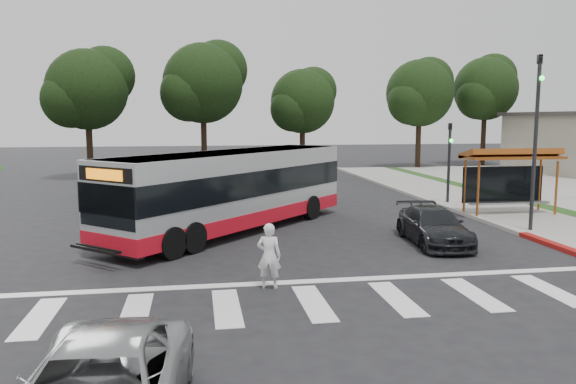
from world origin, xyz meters
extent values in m
plane|color=black|center=(0.00, 0.00, 0.00)|extent=(140.00, 140.00, 0.00)
cube|color=gray|center=(11.00, 8.00, 0.06)|extent=(4.00, 40.00, 0.12)
cube|color=#9E9991|center=(9.00, 8.00, 0.07)|extent=(0.30, 40.00, 0.15)
cube|color=silver|center=(0.00, -5.00, 0.01)|extent=(18.00, 2.60, 0.01)
cylinder|color=#914718|center=(9.00, 4.40, 1.27)|extent=(0.10, 0.10, 2.30)
cylinder|color=#914718|center=(12.60, 4.40, 1.27)|extent=(0.10, 0.10, 2.30)
cylinder|color=#914718|center=(9.00, 5.60, 1.27)|extent=(0.10, 0.10, 2.30)
cylinder|color=#914718|center=(12.60, 5.60, 1.27)|extent=(0.10, 0.10, 2.30)
cube|color=#914718|center=(10.80, 5.00, 2.57)|extent=(4.20, 1.60, 0.12)
cube|color=#914718|center=(10.80, 5.05, 2.72)|extent=(4.20, 1.32, 0.51)
cube|color=black|center=(10.80, 5.60, 1.32)|extent=(3.80, 0.06, 1.60)
cube|color=gray|center=(10.80, 5.00, 0.57)|extent=(3.60, 0.40, 0.08)
cylinder|color=black|center=(9.60, 1.50, 3.25)|extent=(0.14, 0.14, 6.50)
imported|color=black|center=(9.60, 1.50, 6.00)|extent=(0.16, 0.20, 1.00)
sphere|color=#19E533|center=(9.60, 1.32, 5.65)|extent=(0.18, 0.18, 0.18)
cylinder|color=black|center=(9.60, 8.50, 2.00)|extent=(0.14, 0.14, 4.00)
imported|color=black|center=(9.60, 8.50, 3.50)|extent=(0.16, 0.20, 1.00)
sphere|color=#19E533|center=(9.60, 8.32, 3.15)|extent=(0.18, 0.18, 0.18)
cylinder|color=black|center=(16.00, 28.00, 2.30)|extent=(0.44, 0.44, 4.40)
sphere|color=black|center=(16.00, 28.00, 6.30)|extent=(5.60, 5.60, 5.60)
sphere|color=black|center=(17.12, 28.84, 7.30)|extent=(4.20, 4.20, 4.20)
sphere|color=black|center=(15.02, 27.30, 5.60)|extent=(3.92, 3.92, 3.92)
cylinder|color=black|center=(23.00, 30.00, 2.42)|extent=(0.44, 0.44, 4.84)
sphere|color=black|center=(23.00, 30.00, 6.82)|extent=(5.60, 5.60, 5.60)
sphere|color=black|center=(24.12, 30.84, 7.92)|extent=(4.20, 4.20, 4.20)
sphere|color=black|center=(22.02, 29.30, 6.05)|extent=(3.92, 3.92, 3.92)
cylinder|color=black|center=(-2.00, 26.00, 2.42)|extent=(0.44, 0.44, 4.84)
sphere|color=black|center=(-2.00, 26.00, 6.82)|extent=(6.00, 6.00, 6.00)
sphere|color=black|center=(-0.80, 26.90, 7.92)|extent=(4.50, 4.50, 4.50)
sphere|color=black|center=(-3.05, 25.25, 6.05)|extent=(4.20, 4.20, 4.20)
cylinder|color=black|center=(6.00, 28.00, 1.98)|extent=(0.44, 0.44, 3.96)
sphere|color=black|center=(6.00, 28.00, 5.58)|extent=(5.20, 5.20, 5.20)
sphere|color=black|center=(7.04, 28.78, 6.48)|extent=(3.90, 3.90, 3.90)
sphere|color=black|center=(5.09, 27.35, 4.95)|extent=(3.64, 3.64, 3.64)
cylinder|color=black|center=(-10.00, 24.00, 2.20)|extent=(0.44, 0.44, 4.40)
sphere|color=black|center=(-10.00, 24.00, 6.20)|extent=(5.60, 5.60, 5.60)
sphere|color=black|center=(-8.88, 24.84, 7.20)|extent=(4.20, 4.20, 4.20)
sphere|color=black|center=(-10.98, 23.30, 5.50)|extent=(3.92, 3.92, 3.92)
imported|color=white|center=(-0.87, -3.70, 0.83)|extent=(0.70, 0.56, 1.66)
imported|color=black|center=(5.29, 0.39, 0.61)|extent=(2.03, 4.33, 1.22)
camera|label=1|loc=(-2.61, -17.25, 4.25)|focal=35.00mm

